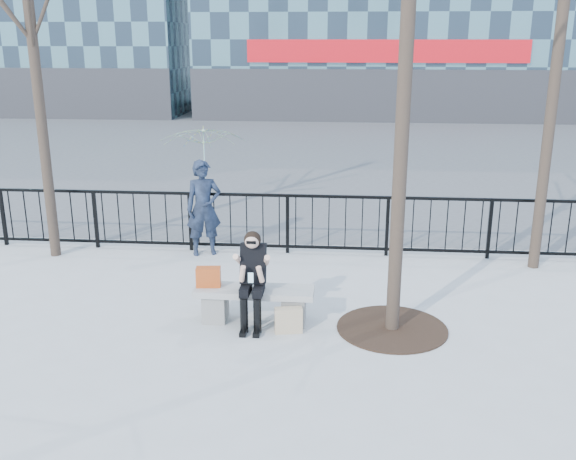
{
  "coord_description": "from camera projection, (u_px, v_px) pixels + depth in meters",
  "views": [
    {
      "loc": [
        1.18,
        -8.15,
        3.81
      ],
      "look_at": [
        0.4,
        0.8,
        1.1
      ],
      "focal_mm": 40.0,
      "sensor_mm": 36.0,
      "label": 1
    }
  ],
  "objects": [
    {
      "name": "bench_main",
      "position": [
        254.0,
        301.0,
        8.89
      ],
      "size": [
        1.65,
        0.46,
        0.49
      ],
      "color": "slate",
      "rests_on": "ground"
    },
    {
      "name": "vendor_umbrella",
      "position": [
        204.0,
        164.0,
        15.24
      ],
      "size": [
        2.24,
        2.28,
        1.82
      ],
      "primitive_type": "imported",
      "rotation": [
        0.0,
        0.0,
        -0.14
      ],
      "color": "#F2F536",
      "rests_on": "ground"
    },
    {
      "name": "railing",
      "position": [
        277.0,
        223.0,
        11.68
      ],
      "size": [
        14.0,
        0.06,
        1.1
      ],
      "color": "black",
      "rests_on": "ground"
    },
    {
      "name": "ground",
      "position": [
        255.0,
        321.0,
        8.98
      ],
      "size": [
        120.0,
        120.0,
        0.0
      ],
      "primitive_type": "plane",
      "color": "#A09F9A",
      "rests_on": "ground"
    },
    {
      "name": "handbag",
      "position": [
        208.0,
        277.0,
        8.87
      ],
      "size": [
        0.35,
        0.19,
        0.28
      ],
      "primitive_type": "cube",
      "rotation": [
        0.0,
        0.0,
        0.1
      ],
      "color": "#B64316",
      "rests_on": "bench_main"
    },
    {
      "name": "standing_man",
      "position": [
        204.0,
        208.0,
        11.5
      ],
      "size": [
        0.74,
        0.61,
        1.73
      ],
      "primitive_type": "imported",
      "rotation": [
        0.0,
        0.0,
        0.35
      ],
      "color": "black",
      "rests_on": "ground"
    },
    {
      "name": "shopping_bag",
      "position": [
        289.0,
        320.0,
        8.58
      ],
      "size": [
        0.39,
        0.2,
        0.35
      ],
      "primitive_type": "cube",
      "rotation": [
        0.0,
        0.0,
        0.18
      ],
      "color": "#CFB192",
      "rests_on": "ground"
    },
    {
      "name": "seated_woman",
      "position": [
        252.0,
        280.0,
        8.63
      ],
      "size": [
        0.5,
        0.64,
        1.34
      ],
      "color": "black",
      "rests_on": "ground"
    },
    {
      "name": "tree_grate",
      "position": [
        392.0,
        328.0,
        8.72
      ],
      "size": [
        1.5,
        1.5,
        0.02
      ],
      "primitive_type": "cylinder",
      "color": "black",
      "rests_on": "ground"
    },
    {
      "name": "street_surface",
      "position": [
        311.0,
        146.0,
        23.28
      ],
      "size": [
        60.0,
        23.0,
        0.01
      ],
      "primitive_type": "cube",
      "color": "#474747",
      "rests_on": "ground"
    }
  ]
}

